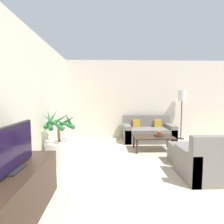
% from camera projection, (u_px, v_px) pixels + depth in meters
% --- Properties ---
extents(wall_back, '(8.06, 0.06, 2.70)m').
position_uv_depth(wall_back, '(159.00, 100.00, 6.17)').
color(wall_back, beige).
rests_on(wall_back, ground_plane).
extents(wall_left, '(0.06, 7.90, 2.70)m').
position_uv_depth(wall_left, '(22.00, 103.00, 2.90)').
color(wall_left, beige).
rests_on(wall_left, ground_plane).
extents(tv_console, '(0.55, 1.48, 0.62)m').
position_uv_depth(tv_console, '(15.00, 196.00, 2.03)').
color(tv_console, '#332319').
rests_on(tv_console, ground_plane).
extents(television, '(0.18, 0.90, 0.53)m').
position_uv_depth(television, '(12.00, 148.00, 1.98)').
color(television, black).
rests_on(television, tv_console).
extents(potted_palm, '(0.70, 0.77, 1.20)m').
position_uv_depth(potted_palm, '(59.00, 147.00, 3.81)').
color(potted_palm, beige).
rests_on(potted_palm, ground_plane).
extents(sofa_loveseat, '(1.62, 0.84, 0.83)m').
position_uv_depth(sofa_loveseat, '(148.00, 132.00, 5.73)').
color(sofa_loveseat, slate).
rests_on(sofa_loveseat, ground_plane).
extents(floor_lamp, '(0.26, 0.26, 1.66)m').
position_uv_depth(floor_lamp, '(182.00, 99.00, 5.91)').
color(floor_lamp, '#2D2823').
rests_on(floor_lamp, ground_plane).
extents(coffee_table, '(1.06, 0.62, 0.39)m').
position_uv_depth(coffee_table, '(153.00, 138.00, 4.72)').
color(coffee_table, '#38281E').
rests_on(coffee_table, ground_plane).
extents(fruit_bowl, '(0.26, 0.26, 0.06)m').
position_uv_depth(fruit_bowl, '(159.00, 135.00, 4.74)').
color(fruit_bowl, '#42382D').
rests_on(fruit_bowl, coffee_table).
extents(apple_red, '(0.07, 0.07, 0.07)m').
position_uv_depth(apple_red, '(159.00, 133.00, 4.71)').
color(apple_red, red).
rests_on(apple_red, fruit_bowl).
extents(apple_green, '(0.07, 0.07, 0.07)m').
position_uv_depth(apple_green, '(162.00, 133.00, 4.70)').
color(apple_green, olive).
rests_on(apple_green, fruit_bowl).
extents(orange_fruit, '(0.08, 0.08, 0.08)m').
position_uv_depth(orange_fruit, '(159.00, 132.00, 4.80)').
color(orange_fruit, orange).
rests_on(orange_fruit, fruit_bowl).
extents(armchair, '(0.84, 0.77, 0.84)m').
position_uv_depth(armchair, '(206.00, 164.00, 3.08)').
color(armchair, slate).
rests_on(armchair, ground_plane).
extents(ottoman, '(0.59, 0.49, 0.42)m').
position_uv_depth(ottoman, '(184.00, 153.00, 3.87)').
color(ottoman, slate).
rests_on(ottoman, ground_plane).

